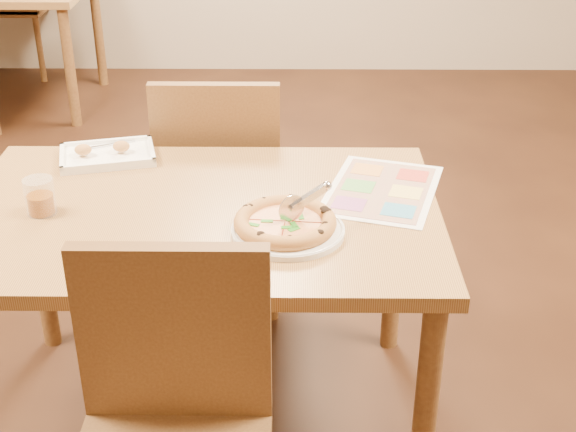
{
  "coord_description": "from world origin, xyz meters",
  "views": [
    {
      "loc": [
        0.26,
        -1.91,
        1.72
      ],
      "look_at": [
        0.24,
        -0.13,
        0.77
      ],
      "focal_mm": 50.0,
      "sensor_mm": 36.0,
      "label": 1
    }
  ],
  "objects_px": {
    "chair_near": "(172,404)",
    "pizza_cutter": "(304,201)",
    "dining_table": "(200,237)",
    "pizza": "(285,222)",
    "appetizer_tray": "(107,155)",
    "glass_tumbler": "(40,199)",
    "chair_far": "(220,168)",
    "menu": "(382,190)",
    "plate": "(288,231)"
  },
  "relations": [
    {
      "from": "pizza_cutter",
      "to": "glass_tumbler",
      "type": "bearing_deg",
      "value": 142.51
    },
    {
      "from": "dining_table",
      "to": "glass_tumbler",
      "type": "bearing_deg",
      "value": -176.22
    },
    {
      "from": "plate",
      "to": "pizza_cutter",
      "type": "bearing_deg",
      "value": 28.91
    },
    {
      "from": "pizza_cutter",
      "to": "appetizer_tray",
      "type": "xyz_separation_m",
      "value": [
        -0.6,
        0.44,
        -0.07
      ]
    },
    {
      "from": "pizza",
      "to": "appetizer_tray",
      "type": "height_order",
      "value": "appetizer_tray"
    },
    {
      "from": "dining_table",
      "to": "pizza",
      "type": "bearing_deg",
      "value": -28.28
    },
    {
      "from": "chair_far",
      "to": "pizza_cutter",
      "type": "xyz_separation_m",
      "value": [
        0.28,
        -0.71,
        0.24
      ]
    },
    {
      "from": "dining_table",
      "to": "pizza_cutter",
      "type": "xyz_separation_m",
      "value": [
        0.28,
        -0.11,
        0.17
      ]
    },
    {
      "from": "glass_tumbler",
      "to": "pizza",
      "type": "bearing_deg",
      "value": -8.68
    },
    {
      "from": "pizza",
      "to": "plate",
      "type": "bearing_deg",
      "value": -36.95
    },
    {
      "from": "menu",
      "to": "plate",
      "type": "bearing_deg",
      "value": -136.34
    },
    {
      "from": "pizza_cutter",
      "to": "appetizer_tray",
      "type": "distance_m",
      "value": 0.74
    },
    {
      "from": "chair_far",
      "to": "menu",
      "type": "distance_m",
      "value": 0.72
    },
    {
      "from": "plate",
      "to": "appetizer_tray",
      "type": "height_order",
      "value": "appetizer_tray"
    },
    {
      "from": "chair_near",
      "to": "pizza_cutter",
      "type": "distance_m",
      "value": 0.61
    },
    {
      "from": "pizza",
      "to": "glass_tumbler",
      "type": "height_order",
      "value": "glass_tumbler"
    },
    {
      "from": "appetizer_tray",
      "to": "glass_tumbler",
      "type": "xyz_separation_m",
      "value": [
        -0.1,
        -0.36,
        0.03
      ]
    },
    {
      "from": "menu",
      "to": "pizza",
      "type": "bearing_deg",
      "value": -137.76
    },
    {
      "from": "dining_table",
      "to": "plate",
      "type": "height_order",
      "value": "plate"
    },
    {
      "from": "dining_table",
      "to": "glass_tumbler",
      "type": "distance_m",
      "value": 0.43
    },
    {
      "from": "dining_table",
      "to": "plate",
      "type": "distance_m",
      "value": 0.29
    },
    {
      "from": "pizza_cutter",
      "to": "appetizer_tray",
      "type": "relative_size",
      "value": 0.41
    },
    {
      "from": "chair_near",
      "to": "menu",
      "type": "height_order",
      "value": "chair_near"
    },
    {
      "from": "pizza",
      "to": "appetizer_tray",
      "type": "xyz_separation_m",
      "value": [
        -0.55,
        0.45,
        -0.02
      ]
    },
    {
      "from": "chair_far",
      "to": "plate",
      "type": "height_order",
      "value": "chair_far"
    },
    {
      "from": "chair_far",
      "to": "pizza",
      "type": "height_order",
      "value": "chair_far"
    },
    {
      "from": "menu",
      "to": "appetizer_tray",
      "type": "bearing_deg",
      "value": 165.66
    },
    {
      "from": "appetizer_tray",
      "to": "chair_near",
      "type": "bearing_deg",
      "value": -71.26
    },
    {
      "from": "chair_near",
      "to": "pizza",
      "type": "xyz_separation_m",
      "value": [
        0.24,
        0.48,
        0.18
      ]
    },
    {
      "from": "plate",
      "to": "menu",
      "type": "height_order",
      "value": "plate"
    },
    {
      "from": "chair_far",
      "to": "pizza",
      "type": "xyz_separation_m",
      "value": [
        0.24,
        -0.73,
        0.18
      ]
    },
    {
      "from": "chair_near",
      "to": "glass_tumbler",
      "type": "xyz_separation_m",
      "value": [
        -0.41,
        0.57,
        0.2
      ]
    },
    {
      "from": "chair_near",
      "to": "appetizer_tray",
      "type": "bearing_deg",
      "value": 108.74
    },
    {
      "from": "dining_table",
      "to": "chair_far",
      "type": "xyz_separation_m",
      "value": [
        -0.0,
        0.6,
        -0.07
      ]
    },
    {
      "from": "chair_near",
      "to": "menu",
      "type": "bearing_deg",
      "value": 54.96
    },
    {
      "from": "chair_near",
      "to": "plate",
      "type": "relative_size",
      "value": 1.63
    },
    {
      "from": "chair_far",
      "to": "pizza_cutter",
      "type": "bearing_deg",
      "value": 111.63
    },
    {
      "from": "dining_table",
      "to": "chair_near",
      "type": "xyz_separation_m",
      "value": [
        0.0,
        -0.6,
        -0.07
      ]
    },
    {
      "from": "glass_tumbler",
      "to": "menu",
      "type": "bearing_deg",
      "value": 9.02
    },
    {
      "from": "pizza",
      "to": "pizza_cutter",
      "type": "height_order",
      "value": "pizza_cutter"
    },
    {
      "from": "glass_tumbler",
      "to": "appetizer_tray",
      "type": "bearing_deg",
      "value": 74.49
    },
    {
      "from": "dining_table",
      "to": "menu",
      "type": "distance_m",
      "value": 0.53
    },
    {
      "from": "dining_table",
      "to": "pizza",
      "type": "relative_size",
      "value": 4.96
    },
    {
      "from": "menu",
      "to": "dining_table",
      "type": "bearing_deg",
      "value": -166.8
    },
    {
      "from": "chair_far",
      "to": "menu",
      "type": "xyz_separation_m",
      "value": [
        0.5,
        -0.48,
        0.16
      ]
    },
    {
      "from": "chair_near",
      "to": "pizza_cutter",
      "type": "xyz_separation_m",
      "value": [
        0.28,
        0.49,
        0.24
      ]
    },
    {
      "from": "chair_near",
      "to": "appetizer_tray",
      "type": "relative_size",
      "value": 1.48
    },
    {
      "from": "menu",
      "to": "pizza_cutter",
      "type": "bearing_deg",
      "value": -134.27
    },
    {
      "from": "plate",
      "to": "glass_tumbler",
      "type": "relative_size",
      "value": 2.93
    },
    {
      "from": "glass_tumbler",
      "to": "plate",
      "type": "bearing_deg",
      "value": -9.05
    }
  ]
}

